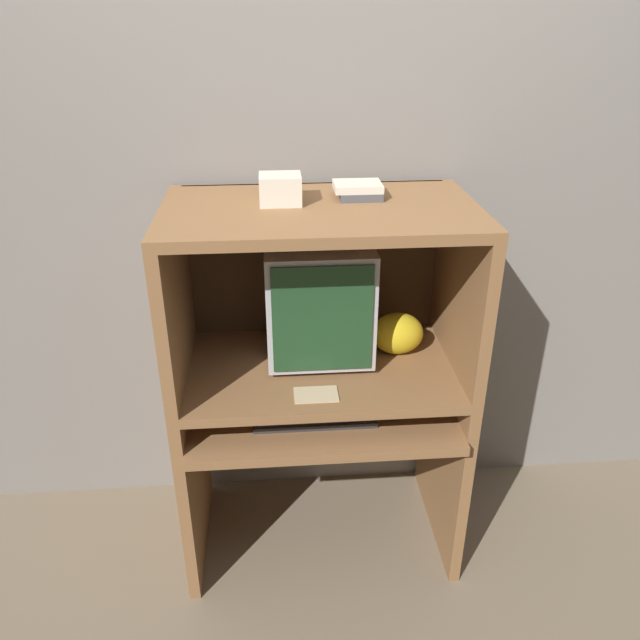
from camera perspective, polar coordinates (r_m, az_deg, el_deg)
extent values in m
plane|color=#756651|center=(2.55, 0.61, -23.43)|extent=(12.00, 12.00, 0.00)
cube|color=gray|center=(2.37, -0.69, 10.77)|extent=(6.00, 0.06, 2.60)
cube|color=brown|center=(2.53, -11.34, -13.69)|extent=(0.04, 0.59, 0.66)
cube|color=brown|center=(2.59, 11.07, -12.57)|extent=(0.04, 0.59, 0.66)
cube|color=brown|center=(2.22, 0.30, -9.43)|extent=(0.93, 0.39, 0.04)
cube|color=brown|center=(2.29, -12.25, -6.03)|extent=(0.04, 0.59, 0.14)
cube|color=brown|center=(2.36, 11.93, -4.99)|extent=(0.04, 0.59, 0.14)
cube|color=brown|center=(2.25, 0.02, -4.50)|extent=(0.93, 0.59, 0.04)
cube|color=brown|center=(2.12, -13.19, 2.20)|extent=(0.04, 0.59, 0.58)
cube|color=brown|center=(2.19, 12.82, 3.07)|extent=(0.04, 0.59, 0.58)
cube|color=brown|center=(2.00, 0.02, 9.86)|extent=(0.93, 0.59, 0.04)
cube|color=#48321E|center=(2.36, -0.54, 5.55)|extent=(0.93, 0.01, 0.58)
cylinder|color=#B2B2B7|center=(2.31, -0.23, -2.72)|extent=(0.20, 0.20, 0.02)
cube|color=#B2B2B7|center=(2.21, -0.24, 2.18)|extent=(0.37, 0.36, 0.42)
cube|color=#1E4223|center=(2.05, 0.15, 0.03)|extent=(0.33, 0.01, 0.38)
cube|color=#2D2D30|center=(2.20, -0.50, -8.86)|extent=(0.42, 0.14, 0.02)
cube|color=#474749|center=(2.19, -0.50, -8.59)|extent=(0.39, 0.11, 0.01)
ellipsoid|color=black|center=(2.21, 6.65, -8.65)|extent=(0.06, 0.04, 0.03)
ellipsoid|color=gold|center=(2.30, 7.10, -1.21)|extent=(0.19, 0.14, 0.16)
cube|color=#4C4C51|center=(2.09, 3.69, 11.37)|extent=(0.14, 0.11, 0.03)
cube|color=beige|center=(2.09, 3.46, 12.11)|extent=(0.16, 0.12, 0.02)
cube|color=#CCB28C|center=(2.07, -0.36, -6.83)|extent=(0.15, 0.09, 0.00)
cube|color=beige|center=(2.02, -3.65, 11.85)|extent=(0.13, 0.11, 0.09)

